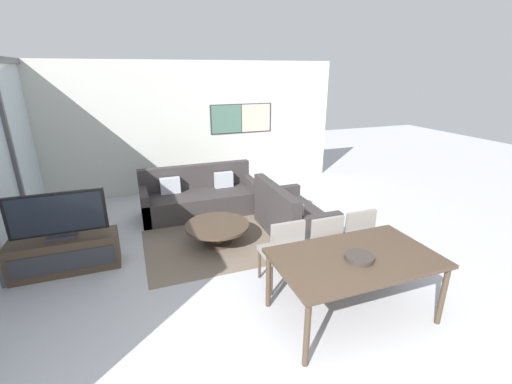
{
  "coord_description": "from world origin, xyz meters",
  "views": [
    {
      "loc": [
        -1.22,
        -1.55,
        2.6
      ],
      "look_at": [
        0.38,
        2.78,
        0.95
      ],
      "focal_mm": 24.0,
      "sensor_mm": 36.0,
      "label": 1
    }
  ],
  "objects_px": {
    "television": "(58,216)",
    "dining_table": "(355,262)",
    "sofa_side": "(290,218)",
    "dining_chair_left": "(283,249)",
    "coffee_table": "(217,229)",
    "dining_chair_centre": "(321,244)",
    "tv_console": "(66,254)",
    "fruit_bowl": "(359,257)",
    "sofa_main": "(199,198)",
    "dining_chair_right": "(353,237)"
  },
  "relations": [
    {
      "from": "tv_console",
      "to": "dining_table",
      "type": "relative_size",
      "value": 0.78
    },
    {
      "from": "coffee_table",
      "to": "dining_chair_centre",
      "type": "bearing_deg",
      "value": -55.56
    },
    {
      "from": "sofa_main",
      "to": "dining_chair_right",
      "type": "bearing_deg",
      "value": -62.1
    },
    {
      "from": "dining_chair_left",
      "to": "dining_table",
      "type": "bearing_deg",
      "value": -56.1
    },
    {
      "from": "dining_chair_right",
      "to": "fruit_bowl",
      "type": "relative_size",
      "value": 3.11
    },
    {
      "from": "tv_console",
      "to": "dining_chair_centre",
      "type": "xyz_separation_m",
      "value": [
        3.1,
        -1.41,
        0.29
      ]
    },
    {
      "from": "coffee_table",
      "to": "fruit_bowl",
      "type": "xyz_separation_m",
      "value": [
        0.97,
        -2.2,
        0.51
      ]
    },
    {
      "from": "dining_chair_left",
      "to": "sofa_main",
      "type": "bearing_deg",
      "value": 99.85
    },
    {
      "from": "tv_console",
      "to": "fruit_bowl",
      "type": "bearing_deg",
      "value": -35.2
    },
    {
      "from": "dining_chair_centre",
      "to": "dining_chair_right",
      "type": "xyz_separation_m",
      "value": [
        0.5,
        0.03,
        0.0
      ]
    },
    {
      "from": "sofa_side",
      "to": "coffee_table",
      "type": "height_order",
      "value": "sofa_side"
    },
    {
      "from": "dining_table",
      "to": "sofa_side",
      "type": "bearing_deg",
      "value": 83.68
    },
    {
      "from": "sofa_main",
      "to": "dining_table",
      "type": "bearing_deg",
      "value": -74.42
    },
    {
      "from": "television",
      "to": "dining_table",
      "type": "height_order",
      "value": "television"
    },
    {
      "from": "dining_table",
      "to": "fruit_bowl",
      "type": "distance_m",
      "value": 0.12
    },
    {
      "from": "coffee_table",
      "to": "sofa_side",
      "type": "bearing_deg",
      "value": -3.69
    },
    {
      "from": "sofa_side",
      "to": "dining_chair_centre",
      "type": "relative_size",
      "value": 1.61
    },
    {
      "from": "tv_console",
      "to": "sofa_side",
      "type": "distance_m",
      "value": 3.33
    },
    {
      "from": "coffee_table",
      "to": "dining_chair_centre",
      "type": "distance_m",
      "value": 1.76
    },
    {
      "from": "sofa_side",
      "to": "dining_chair_left",
      "type": "height_order",
      "value": "dining_chair_left"
    },
    {
      "from": "sofa_main",
      "to": "dining_chair_right",
      "type": "relative_size",
      "value": 2.28
    },
    {
      "from": "sofa_side",
      "to": "fruit_bowl",
      "type": "distance_m",
      "value": 2.19
    },
    {
      "from": "tv_console",
      "to": "dining_chair_left",
      "type": "distance_m",
      "value": 2.95
    },
    {
      "from": "tv_console",
      "to": "dining_table",
      "type": "distance_m",
      "value": 3.77
    },
    {
      "from": "coffee_table",
      "to": "dining_chair_centre",
      "type": "height_order",
      "value": "dining_chair_centre"
    },
    {
      "from": "dining_chair_left",
      "to": "dining_chair_right",
      "type": "relative_size",
      "value": 1.0
    },
    {
      "from": "sofa_main",
      "to": "fruit_bowl",
      "type": "height_order",
      "value": "sofa_main"
    },
    {
      "from": "coffee_table",
      "to": "dining_chair_right",
      "type": "bearing_deg",
      "value": -43.45
    },
    {
      "from": "sofa_side",
      "to": "sofa_main",
      "type": "bearing_deg",
      "value": 39.38
    },
    {
      "from": "dining_table",
      "to": "dining_chair_right",
      "type": "distance_m",
      "value": 0.89
    },
    {
      "from": "television",
      "to": "coffee_table",
      "type": "bearing_deg",
      "value": 0.57
    },
    {
      "from": "sofa_main",
      "to": "dining_table",
      "type": "xyz_separation_m",
      "value": [
        0.98,
        -3.53,
        0.39
      ]
    },
    {
      "from": "sofa_main",
      "to": "coffee_table",
      "type": "height_order",
      "value": "sofa_main"
    },
    {
      "from": "fruit_bowl",
      "to": "coffee_table",
      "type": "bearing_deg",
      "value": 113.83
    },
    {
      "from": "television",
      "to": "sofa_side",
      "type": "relative_size",
      "value": 0.78
    },
    {
      "from": "coffee_table",
      "to": "dining_chair_right",
      "type": "distance_m",
      "value": 2.06
    },
    {
      "from": "tv_console",
      "to": "sofa_main",
      "type": "distance_m",
      "value": 2.55
    },
    {
      "from": "tv_console",
      "to": "television",
      "type": "bearing_deg",
      "value": 90.0
    },
    {
      "from": "tv_console",
      "to": "dining_chair_centre",
      "type": "relative_size",
      "value": 1.43
    },
    {
      "from": "dining_chair_left",
      "to": "dining_chair_centre",
      "type": "relative_size",
      "value": 1.0
    },
    {
      "from": "fruit_bowl",
      "to": "dining_chair_right",
      "type": "bearing_deg",
      "value": 57.28
    },
    {
      "from": "coffee_table",
      "to": "television",
      "type": "bearing_deg",
      "value": -179.43
    },
    {
      "from": "tv_console",
      "to": "sofa_side",
      "type": "height_order",
      "value": "sofa_side"
    },
    {
      "from": "dining_chair_left",
      "to": "sofa_side",
      "type": "bearing_deg",
      "value": 60.9
    },
    {
      "from": "dining_chair_right",
      "to": "fruit_bowl",
      "type": "bearing_deg",
      "value": -122.72
    },
    {
      "from": "sofa_main",
      "to": "dining_table",
      "type": "distance_m",
      "value": 3.68
    },
    {
      "from": "sofa_side",
      "to": "dining_table",
      "type": "bearing_deg",
      "value": 173.68
    },
    {
      "from": "tv_console",
      "to": "dining_chair_centre",
      "type": "distance_m",
      "value": 3.42
    },
    {
      "from": "dining_chair_left",
      "to": "tv_console",
      "type": "bearing_deg",
      "value": 152.33
    },
    {
      "from": "dining_table",
      "to": "dining_chair_centre",
      "type": "xyz_separation_m",
      "value": [
        0.0,
        0.7,
        -0.14
      ]
    }
  ]
}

